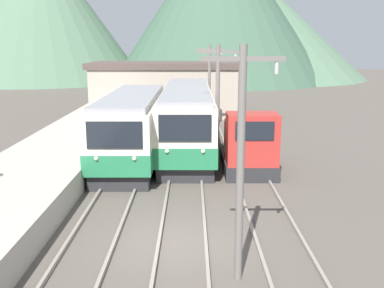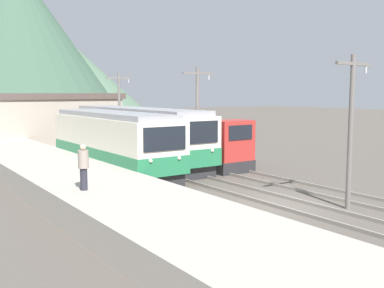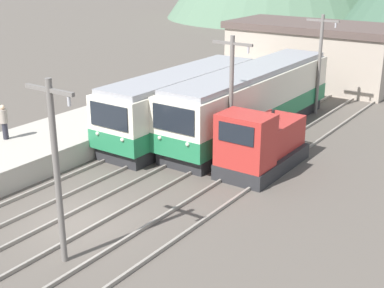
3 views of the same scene
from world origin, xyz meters
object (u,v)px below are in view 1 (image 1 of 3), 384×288
Objects in this scene: commuter_train_center at (188,121)px; catenary_mast_far at (211,84)px; shunting_locomotive at (249,146)px; catenary_mast_near at (242,156)px; catenary_mast_mid at (219,103)px; commuter_train_left at (134,129)px.

commuter_train_center is 5.99m from catenary_mast_far.
catenary_mast_near is at bearing -98.11° from shunting_locomotive.
catenary_mast_mid is at bearing -90.00° from catenary_mast_far.
shunting_locomotive is 2.59m from catenary_mast_mid.
catenary_mast_near reaches higher than shunting_locomotive.
catenary_mast_mid is at bearing -172.54° from shunting_locomotive.
commuter_train_left is at bearing 109.09° from catenary_mast_near.
commuter_train_center is (2.80, 2.52, 0.05)m from commuter_train_left.
commuter_train_left is at bearing 161.07° from shunting_locomotive.
commuter_train_left is 13.28m from catenary_mast_near.
shunting_locomotive is 0.84× the size of catenary_mast_far.
catenary_mast_mid is (4.31, -2.18, 1.68)m from commuter_train_left.
shunting_locomotive is 0.84× the size of catenary_mast_mid.
commuter_train_left is 1.90× the size of catenary_mast_mid.
commuter_train_center is at bearing -105.19° from catenary_mast_far.
commuter_train_center is 2.81× the size of shunting_locomotive.
catenary_mast_near is 20.53m from catenary_mast_far.
commuter_train_center is 5.44m from shunting_locomotive.
shunting_locomotive is 10.40m from catenary_mast_far.
catenary_mast_far is at bearing 90.00° from catenary_mast_near.
catenary_mast_near is 10.27m from catenary_mast_mid.
shunting_locomotive is (5.80, -1.99, -0.43)m from commuter_train_left.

